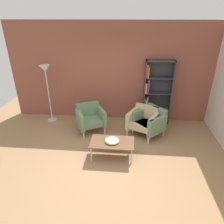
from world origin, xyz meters
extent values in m
plane|color=#9E7751|center=(0.00, 0.00, 0.00)|extent=(8.32, 8.32, 0.00)
cube|color=brown|center=(0.00, 2.46, 1.45)|extent=(6.40, 0.12, 2.90)
cube|color=#333338|center=(0.86, 2.23, 0.95)|extent=(0.03, 0.30, 1.90)
cube|color=#333338|center=(1.63, 2.23, 0.95)|extent=(0.03, 0.30, 1.90)
cube|color=#333338|center=(1.24, 2.23, 1.89)|extent=(0.80, 0.30, 0.03)
cube|color=#333338|center=(1.24, 2.23, 0.01)|extent=(0.80, 0.30, 0.03)
cube|color=#333338|center=(1.24, 2.37, 0.95)|extent=(0.80, 0.02, 1.90)
cube|color=#333338|center=(1.24, 2.23, 0.49)|extent=(0.76, 0.28, 0.02)
cube|color=#333338|center=(1.24, 2.23, 0.95)|extent=(0.76, 0.28, 0.02)
cube|color=#333338|center=(1.24, 2.23, 1.41)|extent=(0.76, 0.28, 0.02)
cube|color=red|center=(0.89, 2.20, 0.23)|extent=(0.03, 0.22, 0.37)
cube|color=olive|center=(0.92, 2.21, 0.17)|extent=(0.02, 0.23, 0.26)
cube|color=olive|center=(0.95, 2.21, 0.23)|extent=(0.02, 0.24, 0.38)
cube|color=green|center=(0.89, 2.19, 0.65)|extent=(0.03, 0.20, 0.29)
cube|color=white|center=(0.93, 2.19, 0.63)|extent=(0.03, 0.21, 0.26)
cube|color=olive|center=(0.97, 2.21, 0.68)|extent=(0.03, 0.24, 0.36)
cube|color=orange|center=(0.89, 2.20, 1.11)|extent=(0.04, 0.23, 0.30)
cube|color=purple|center=(0.94, 2.18, 1.16)|extent=(0.02, 0.18, 0.40)
cube|color=purple|center=(0.97, 2.22, 1.17)|extent=(0.02, 0.25, 0.41)
cube|color=red|center=(0.89, 2.18, 1.61)|extent=(0.04, 0.18, 0.37)
cube|color=orange|center=(0.93, 2.19, 1.57)|extent=(0.02, 0.20, 0.30)
cube|color=brown|center=(0.07, 0.42, 0.39)|extent=(1.00, 0.56, 0.02)
cylinder|color=silver|center=(-0.38, 0.19, 0.19)|extent=(0.03, 0.03, 0.38)
cylinder|color=silver|center=(0.52, 0.19, 0.19)|extent=(0.03, 0.03, 0.38)
cylinder|color=silver|center=(-0.38, 0.65, 0.19)|extent=(0.03, 0.03, 0.38)
cylinder|color=silver|center=(0.52, 0.65, 0.19)|extent=(0.03, 0.03, 0.38)
cylinder|color=beige|center=(0.07, 0.42, 0.41)|extent=(0.13, 0.13, 0.02)
cylinder|color=beige|center=(0.07, 0.42, 0.43)|extent=(0.32, 0.32, 0.02)
torus|color=beige|center=(0.07, 0.42, 0.44)|extent=(0.32, 0.32, 0.02)
cube|color=slate|center=(-0.62, 1.48, 0.32)|extent=(0.83, 0.81, 0.16)
cube|color=slate|center=(-0.75, 1.72, 0.59)|extent=(0.62, 0.40, 0.38)
cube|color=slate|center=(-0.89, 1.32, 0.43)|extent=(0.37, 0.60, 0.46)
cube|color=slate|center=(-0.34, 1.60, 0.43)|extent=(0.37, 0.60, 0.46)
cylinder|color=silver|center=(-0.75, 1.07, 0.12)|extent=(0.04, 0.04, 0.24)
cylinder|color=silver|center=(-0.22, 1.34, 0.12)|extent=(0.04, 0.04, 0.24)
cylinder|color=silver|center=(-1.01, 1.58, 0.12)|extent=(0.04, 0.04, 0.24)
cylinder|color=silver|center=(-0.48, 1.86, 0.12)|extent=(0.04, 0.04, 0.24)
cube|color=#C6B289|center=(0.81, 1.44, 0.32)|extent=(0.83, 0.80, 0.16)
cube|color=#C6B289|center=(0.92, 1.68, 0.59)|extent=(0.63, 0.38, 0.38)
cube|color=#C6B289|center=(0.52, 1.56, 0.43)|extent=(0.36, 0.60, 0.46)
cube|color=#C6B289|center=(1.08, 1.29, 0.43)|extent=(0.36, 0.60, 0.46)
cylinder|color=silver|center=(0.40, 1.29, 0.12)|extent=(0.04, 0.04, 0.24)
cylinder|color=silver|center=(0.94, 1.03, 0.12)|extent=(0.04, 0.04, 0.24)
cylinder|color=silver|center=(0.65, 1.81, 0.12)|extent=(0.04, 0.04, 0.24)
cylinder|color=silver|center=(1.19, 1.55, 0.12)|extent=(0.04, 0.04, 0.24)
cube|color=slate|center=(0.98, 1.43, 0.32)|extent=(0.86, 0.86, 0.16)
cube|color=slate|center=(1.18, 1.61, 0.59)|extent=(0.52, 0.55, 0.38)
cube|color=slate|center=(0.76, 1.64, 0.43)|extent=(0.52, 0.49, 0.46)
cube|color=slate|center=(1.18, 1.19, 0.43)|extent=(0.52, 0.49, 0.46)
cylinder|color=silver|center=(0.55, 1.44, 0.12)|extent=(0.04, 0.04, 0.24)
cylinder|color=silver|center=(0.96, 1.00, 0.12)|extent=(0.04, 0.04, 0.24)
cylinder|color=silver|center=(0.98, 1.83, 0.12)|extent=(0.04, 0.04, 0.24)
cylinder|color=silver|center=(1.39, 1.39, 0.12)|extent=(0.04, 0.04, 0.24)
cylinder|color=silver|center=(-1.98, 2.05, 0.01)|extent=(0.28, 0.28, 0.02)
cylinder|color=silver|center=(-1.98, 2.05, 0.85)|extent=(0.03, 0.03, 1.65)
cone|color=white|center=(-1.98, 2.05, 1.65)|extent=(0.32, 0.32, 0.18)
camera|label=1|loc=(0.40, -3.37, 3.01)|focal=32.02mm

